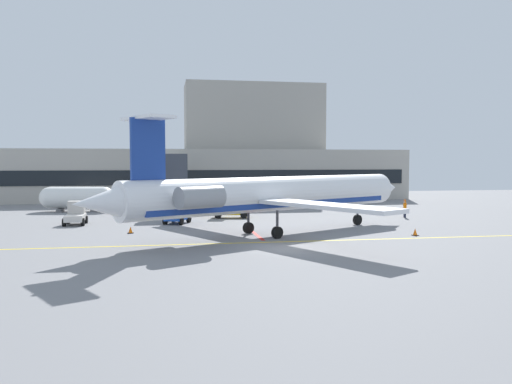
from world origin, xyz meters
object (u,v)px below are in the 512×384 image
belt_loader (178,213)px  marshaller (405,208)px  pushback_tractor (76,214)px  regional_jet (270,194)px  baggage_tug (227,209)px  fuel_tank (77,198)px

belt_loader → marshaller: 22.95m
pushback_tractor → regional_jet: bearing=-31.2°
baggage_tug → marshaller: bearing=-8.8°
belt_loader → baggage_tug: bearing=36.1°
regional_jet → marshaller: regional_jet is taller
fuel_tank → baggage_tug: bearing=-30.8°
belt_loader → fuel_tank: fuel_tank is taller
regional_jet → fuel_tank: (-17.94, 22.36, -1.61)m
belt_loader → fuel_tank: 17.29m
regional_jet → fuel_tank: size_ratio=3.37×
regional_jet → pushback_tractor: regional_jet is taller
baggage_tug → marshaller: (17.96, -2.77, 0.02)m
regional_jet → fuel_tank: bearing=128.7°
regional_jet → baggage_tug: 13.09m
regional_jet → baggage_tug: (-1.85, 12.76, -2.24)m
belt_loader → regional_jet: bearing=-53.2°
baggage_tug → marshaller: baggage_tug is taller
belt_loader → fuel_tank: size_ratio=0.37×
baggage_tug → pushback_tractor: 14.55m
belt_loader → fuel_tank: bearing=130.0°
belt_loader → marshaller: belt_loader is taller
pushback_tractor → fuel_tank: 12.75m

